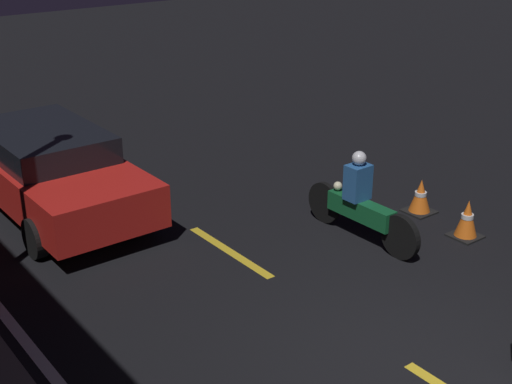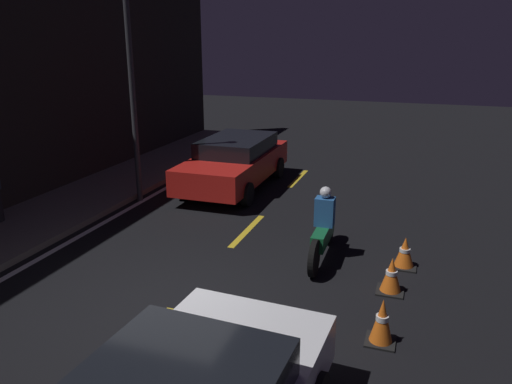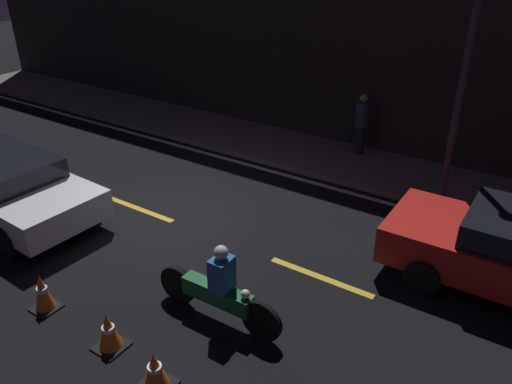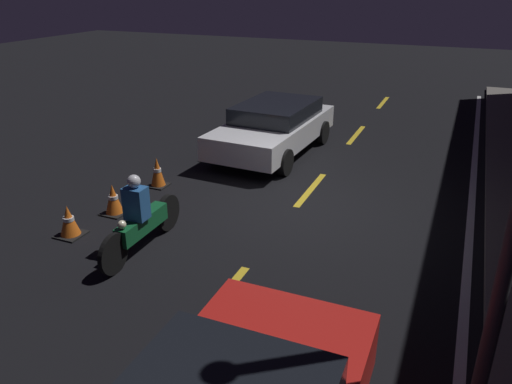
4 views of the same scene
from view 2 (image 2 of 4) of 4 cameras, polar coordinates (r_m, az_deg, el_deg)
The scene contains 11 objects.
ground_plane at distance 8.16m, azimuth -9.67°, elevation -12.97°, with size 56.00×56.00×0.00m, color black.
lane_dash_c at distance 7.44m, azimuth -13.48°, elevation -16.48°, with size 2.00×0.14×0.01m.
lane_dash_d at distance 11.03m, azimuth -1.00°, elevation -4.42°, with size 2.00×0.14×0.01m.
lane_dash_e at distance 15.12m, azimuth 4.85°, elevation 1.56°, with size 2.00×0.14×0.01m.
lane_solid_kerb at distance 10.03m, azimuth -26.63°, elevation -8.66°, with size 25.20×0.14×0.01m.
taxi_red at distance 14.03m, azimuth -2.42°, elevation 3.54°, with size 4.58×1.97×1.40m.
motorcycle at distance 9.59m, azimuth 7.68°, elevation -4.33°, with size 2.28×0.36×1.41m.
traffic_cone_near at distance 7.32m, azimuth 14.20°, elevation -14.15°, with size 0.42×0.42×0.67m.
traffic_cone_mid at distance 8.68m, azimuth 15.21°, elevation -9.19°, with size 0.45×0.45×0.62m.
traffic_cone_far at distance 9.65m, azimuth 16.63°, elevation -6.65°, with size 0.47×0.47×0.59m.
street_lamp at distance 12.80m, azimuth -14.09°, elevation 12.98°, with size 0.28×0.28×5.76m.
Camera 2 is at (-6.13, -3.53, 4.07)m, focal length 35.00 mm.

